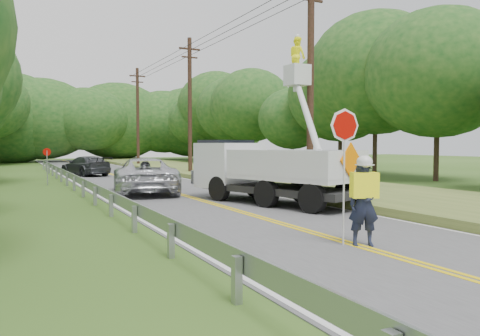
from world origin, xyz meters
name	(u,v)px	position (x,y,z in m)	size (l,w,h in m)	color
ground	(361,247)	(0.00, 0.00, 0.00)	(140.00, 140.00, 0.00)	#2E5315
road	(167,191)	(0.00, 14.00, 0.01)	(7.20, 96.00, 0.03)	#4A4A4C
guardrail	(79,181)	(-4.02, 14.91, 0.55)	(0.18, 48.00, 0.77)	#919498
utility_poles	(231,94)	(5.00, 17.02, 5.27)	(1.60, 43.30, 10.00)	black
tall_grass_verge	(288,182)	(7.10, 14.00, 0.15)	(7.00, 96.00, 0.30)	#4C642A
treeline_right	(305,97)	(16.00, 25.19, 6.37)	(11.11, 52.53, 11.77)	#332319
treeline_horizon	(52,119)	(-1.65, 56.42, 5.50)	(56.37, 14.28, 11.71)	#134518
flagger	(364,197)	(0.11, 0.06, 1.12)	(1.17, 0.70, 3.08)	#191E33
bucket_truck	(259,162)	(2.04, 8.37, 1.57)	(4.73, 7.44, 6.90)	black
suv_silver	(144,175)	(-1.31, 13.28, 0.84)	(2.73, 5.91, 1.64)	silver
suv_darkgrey	(86,166)	(-1.93, 27.06, 0.72)	(1.97, 4.84, 1.41)	#33363B
stop_sign_permanent	(47,161)	(-5.03, 19.88, 1.34)	(0.44, 0.09, 2.09)	#919498
yard_sign	(354,185)	(5.94, 7.15, 0.59)	(0.56, 0.07, 0.81)	white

